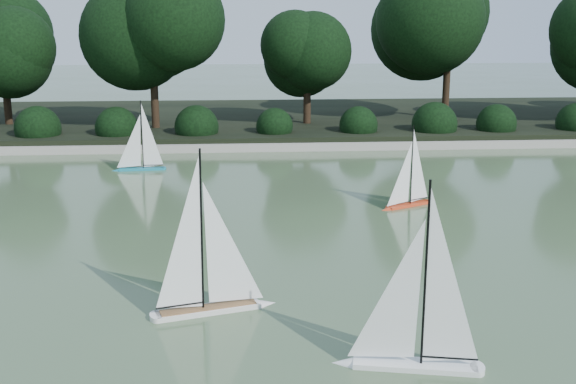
{
  "coord_description": "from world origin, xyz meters",
  "views": [
    {
      "loc": [
        -0.89,
        -7.92,
        3.16
      ],
      "look_at": [
        -0.18,
        2.02,
        0.7
      ],
      "focal_mm": 45.0,
      "sensor_mm": 36.0,
      "label": 1
    }
  ],
  "objects_px": {
    "sailboat_white_b": "(217,285)",
    "sailboat_teal": "(137,159)",
    "sailboat_orange": "(405,194)",
    "sailboat_white_a": "(404,337)"
  },
  "relations": [
    {
      "from": "sailboat_white_a",
      "to": "sailboat_white_b",
      "type": "xyz_separation_m",
      "value": [
        -1.73,
        1.43,
        0.0
      ]
    },
    {
      "from": "sailboat_white_b",
      "to": "sailboat_white_a",
      "type": "bearing_deg",
      "value": -39.53
    },
    {
      "from": "sailboat_white_b",
      "to": "sailboat_teal",
      "type": "relative_size",
      "value": 1.26
    },
    {
      "from": "sailboat_orange",
      "to": "sailboat_teal",
      "type": "relative_size",
      "value": 0.94
    },
    {
      "from": "sailboat_white_b",
      "to": "sailboat_teal",
      "type": "height_order",
      "value": "sailboat_white_b"
    },
    {
      "from": "sailboat_teal",
      "to": "sailboat_orange",
      "type": "bearing_deg",
      "value": -33.94
    },
    {
      "from": "sailboat_white_a",
      "to": "sailboat_teal",
      "type": "distance_m",
      "value": 9.62
    },
    {
      "from": "sailboat_white_b",
      "to": "sailboat_orange",
      "type": "relative_size",
      "value": 1.33
    },
    {
      "from": "sailboat_orange",
      "to": "sailboat_white_b",
      "type": "bearing_deg",
      "value": -125.96
    },
    {
      "from": "sailboat_white_b",
      "to": "sailboat_teal",
      "type": "bearing_deg",
      "value": 103.85
    }
  ]
}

